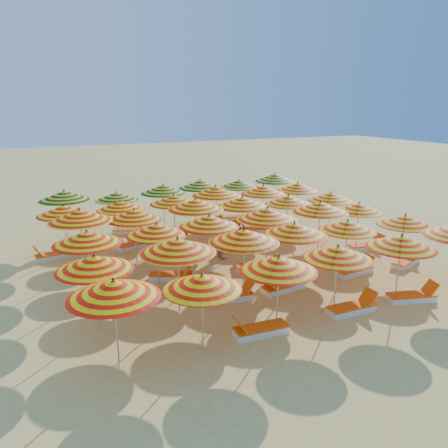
{
  "coord_description": "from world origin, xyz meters",
  "views": [
    {
      "loc": [
        -8.0,
        -16.55,
        6.81
      ],
      "look_at": [
        0.0,
        0.5,
        1.6
      ],
      "focal_mm": 35.0,
      "sensor_mm": 36.0,
      "label": 1
    }
  ],
  "objects_px": {
    "lounger_12": "(136,244)",
    "lounger_14": "(254,230)",
    "umbrella_20": "(195,204)",
    "lounger_16": "(230,218)",
    "umbrella_1": "(202,282)",
    "umbrella_33": "(200,184)",
    "umbrella_19": "(134,215)",
    "umbrella_6": "(94,263)",
    "umbrella_12": "(87,238)",
    "umbrella_17": "(359,208)",
    "umbrella_29": "(298,187)",
    "lounger_4": "(282,287)",
    "lounger_3": "(231,296)",
    "umbrella_16": "(320,207)",
    "lounger_8": "(258,268)",
    "lounger_11": "(54,255)",
    "umbrella_3": "(338,253)",
    "umbrella_23": "(331,197)",
    "umbrella_28": "(263,190)",
    "lounger_7": "(172,276)",
    "umbrella_32": "(163,189)",
    "lounger_9": "(367,246)",
    "umbrella_9": "(294,229)",
    "lounger_17": "(266,214)",
    "umbrella_31": "(116,196)",
    "umbrella_7": "(178,246)",
    "umbrella_0": "(114,289)",
    "lounger_13": "(228,233)",
    "lounger_10": "(232,246)",
    "umbrella_27": "(216,191)",
    "umbrella_18": "(80,216)",
    "umbrella_26": "(174,199)",
    "lounger_15": "(130,231)",
    "umbrella_14": "(209,221)",
    "umbrella_34": "(239,184)",
    "lounger_0": "(260,330)",
    "umbrella_8": "(244,236)",
    "umbrella_11": "(405,220)",
    "umbrella_21": "(242,202)",
    "lounger_1": "(352,308)",
    "umbrella_24": "(64,210)",
    "umbrella_35": "(275,178)",
    "umbrella_30": "(64,196)",
    "lounger_5": "(355,270)",
    "lounger_6": "(406,261)",
    "umbrella_13": "(157,230)",
    "umbrella_2": "(279,264)",
    "umbrella_15": "(267,214)",
    "umbrella_22": "(288,200)"
  },
  "relations": [
    {
      "from": "lounger_12",
      "to": "lounger_14",
      "type": "height_order",
      "value": "same"
    },
    {
      "from": "umbrella_20",
      "to": "lounger_16",
      "type": "distance_m",
      "value": 6.84
    },
    {
      "from": "umbrella_1",
      "to": "umbrella_33",
      "type": "relative_size",
      "value": 1.09
    },
    {
      "from": "umbrella_19",
      "to": "umbrella_6",
      "type": "bearing_deg",
      "value": -115.68
    },
    {
      "from": "umbrella_12",
      "to": "umbrella_17",
      "type": "relative_size",
      "value": 0.93
    },
    {
      "from": "umbrella_29",
      "to": "lounger_4",
      "type": "relative_size",
      "value": 1.44
    },
    {
      "from": "lounger_3",
      "to": "umbrella_16",
      "type": "bearing_deg",
      "value": 29.05
    },
    {
      "from": "lounger_8",
      "to": "lounger_11",
      "type": "distance_m",
      "value": 9.32
    },
    {
      "from": "umbrella_3",
      "to": "umbrella_23",
      "type": "height_order",
      "value": "umbrella_23"
    },
    {
      "from": "umbrella_28",
      "to": "lounger_7",
      "type": "height_order",
      "value": "umbrella_28"
    },
    {
      "from": "umbrella_32",
      "to": "lounger_9",
      "type": "relative_size",
      "value": 1.54
    },
    {
      "from": "umbrella_9",
      "to": "lounger_17",
      "type": "height_order",
      "value": "umbrella_9"
    },
    {
      "from": "umbrella_20",
      "to": "umbrella_31",
      "type": "distance_m",
      "value": 5.49
    },
    {
      "from": "umbrella_7",
      "to": "umbrella_17",
      "type": "xyz_separation_m",
      "value": [
        9.84,
        2.52,
        -0.26
      ]
    },
    {
      "from": "umbrella_0",
      "to": "lounger_13",
      "type": "distance_m",
      "value": 12.62
    },
    {
      "from": "lounger_10",
      "to": "umbrella_20",
      "type": "bearing_deg",
      "value": 174.35
    },
    {
      "from": "umbrella_1",
      "to": "umbrella_20",
      "type": "distance_m",
      "value": 8.19
    },
    {
      "from": "umbrella_12",
      "to": "umbrella_27",
      "type": "height_order",
      "value": "umbrella_27"
    },
    {
      "from": "umbrella_32",
      "to": "lounger_14",
      "type": "height_order",
      "value": "umbrella_32"
    },
    {
      "from": "umbrella_18",
      "to": "lounger_12",
      "type": "relative_size",
      "value": 1.8
    },
    {
      "from": "umbrella_26",
      "to": "lounger_15",
      "type": "distance_m",
      "value": 3.76
    },
    {
      "from": "umbrella_14",
      "to": "umbrella_34",
      "type": "xyz_separation_m",
      "value": [
        5.16,
        7.49,
        -0.09
      ]
    },
    {
      "from": "umbrella_29",
      "to": "umbrella_23",
      "type": "bearing_deg",
      "value": -86.72
    },
    {
      "from": "lounger_0",
      "to": "umbrella_3",
      "type": "bearing_deg",
      "value": -172.17
    },
    {
      "from": "lounger_10",
      "to": "lounger_9",
      "type": "bearing_deg",
      "value": -33.75
    },
    {
      "from": "umbrella_8",
      "to": "umbrella_12",
      "type": "bearing_deg",
      "value": 154.17
    },
    {
      "from": "umbrella_3",
      "to": "umbrella_17",
      "type": "relative_size",
      "value": 0.85
    },
    {
      "from": "umbrella_28",
      "to": "lounger_13",
      "type": "xyz_separation_m",
      "value": [
        -2.16,
        -0.06,
        -2.14
      ]
    },
    {
      "from": "umbrella_11",
      "to": "umbrella_21",
      "type": "bearing_deg",
      "value": 132.09
    },
    {
      "from": "lounger_13",
      "to": "lounger_10",
      "type": "bearing_deg",
      "value": -134.45
    },
    {
      "from": "lounger_12",
      "to": "lounger_16",
      "type": "xyz_separation_m",
      "value": [
        6.46,
        2.69,
        0.0
      ]
    },
    {
      "from": "lounger_0",
      "to": "lounger_10",
      "type": "xyz_separation_m",
      "value": [
        2.84,
        7.7,
        0.0
      ]
    },
    {
      "from": "umbrella_32",
      "to": "lounger_1",
      "type": "xyz_separation_m",
      "value": [
        2.7,
        -12.28,
        -2.16
      ]
    },
    {
      "from": "umbrella_17",
      "to": "umbrella_20",
      "type": "distance_m",
      "value": 7.67
    },
    {
      "from": "umbrella_14",
      "to": "umbrella_26",
      "type": "relative_size",
      "value": 1.17
    },
    {
      "from": "umbrella_24",
      "to": "lounger_12",
      "type": "distance_m",
      "value": 3.78
    },
    {
      "from": "umbrella_12",
      "to": "umbrella_35",
      "type": "height_order",
      "value": "umbrella_35"
    },
    {
      "from": "umbrella_3",
      "to": "umbrella_28",
      "type": "distance_m",
      "value": 10.02
    },
    {
      "from": "umbrella_30",
      "to": "lounger_17",
      "type": "xyz_separation_m",
      "value": [
        11.75,
        0.21,
        -2.25
      ]
    },
    {
      "from": "lounger_1",
      "to": "lounger_5",
      "type": "xyz_separation_m",
      "value": [
        2.45,
        2.65,
        0.0
      ]
    },
    {
      "from": "umbrella_14",
      "to": "lounger_3",
      "type": "relative_size",
      "value": 1.81
    },
    {
      "from": "umbrella_27",
      "to": "umbrella_12",
      "type": "bearing_deg",
      "value": -145.21
    },
    {
      "from": "umbrella_30",
      "to": "lounger_6",
      "type": "height_order",
      "value": "umbrella_30"
    },
    {
      "from": "umbrella_9",
      "to": "umbrella_27",
      "type": "distance_m",
      "value": 7.31
    },
    {
      "from": "umbrella_13",
      "to": "umbrella_16",
      "type": "height_order",
      "value": "umbrella_16"
    },
    {
      "from": "umbrella_2",
      "to": "umbrella_21",
      "type": "bearing_deg",
      "value": 70.21
    },
    {
      "from": "umbrella_6",
      "to": "lounger_13",
      "type": "bearing_deg",
      "value": 42.63
    },
    {
      "from": "umbrella_1",
      "to": "lounger_16",
      "type": "height_order",
      "value": "umbrella_1"
    },
    {
      "from": "lounger_9",
      "to": "umbrella_15",
      "type": "bearing_deg",
      "value": -172.64
    },
    {
      "from": "umbrella_22",
      "to": "umbrella_31",
      "type": "relative_size",
      "value": 0.98
    }
  ]
}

